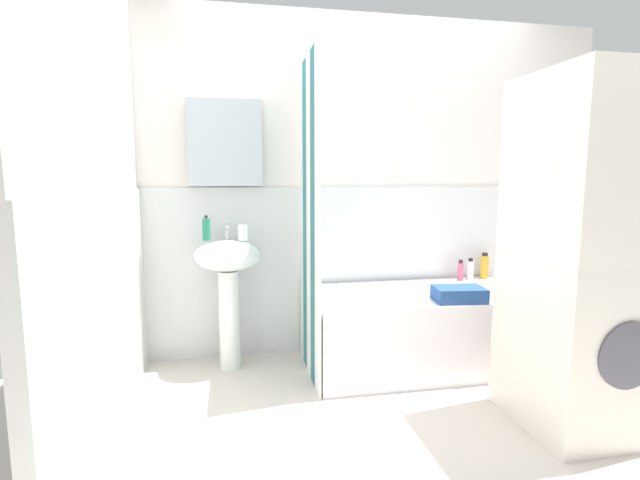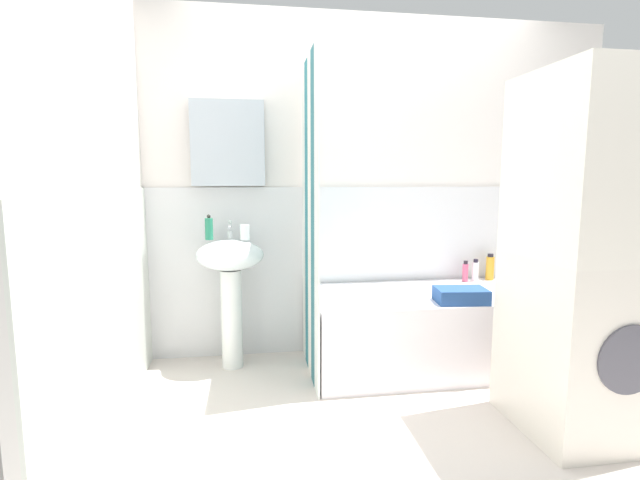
# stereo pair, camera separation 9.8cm
# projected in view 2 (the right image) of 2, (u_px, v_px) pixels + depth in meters

# --- Properties ---
(ground_plane) EXTENTS (4.80, 5.60, 0.04)m
(ground_plane) POSITION_uv_depth(u_px,v_px,m) (428.00, 442.00, 2.24)
(ground_plane) COLOR silver
(wall_back_tiled) EXTENTS (3.60, 0.18, 2.40)m
(wall_back_tiled) POSITION_uv_depth(u_px,v_px,m) (359.00, 195.00, 3.31)
(wall_back_tiled) COLOR white
(wall_back_tiled) RESTS_ON ground_plane
(wall_left_tiled) EXTENTS (0.07, 1.81, 2.40)m
(wall_left_tiled) POSITION_uv_depth(u_px,v_px,m) (95.00, 208.00, 2.19)
(wall_left_tiled) COLOR silver
(wall_left_tiled) RESTS_ON ground_plane
(sink) EXTENTS (0.44, 0.34, 0.86)m
(sink) POSITION_uv_depth(u_px,v_px,m) (231.00, 275.00, 3.01)
(sink) COLOR white
(sink) RESTS_ON ground_plane
(faucet) EXTENTS (0.03, 0.12, 0.12)m
(faucet) POSITION_uv_depth(u_px,v_px,m) (230.00, 230.00, 3.06)
(faucet) COLOR silver
(faucet) RESTS_ON sink
(soap_dispenser) EXTENTS (0.05, 0.05, 0.17)m
(soap_dispenser) POSITION_uv_depth(u_px,v_px,m) (209.00, 228.00, 3.00)
(soap_dispenser) COLOR #27815E
(soap_dispenser) RESTS_ON sink
(toothbrush_cup) EXTENTS (0.06, 0.06, 0.10)m
(toothbrush_cup) POSITION_uv_depth(u_px,v_px,m) (245.00, 232.00, 3.00)
(toothbrush_cup) COLOR white
(toothbrush_cup) RESTS_ON sink
(bathtub) EXTENTS (1.48, 0.75, 0.51)m
(bathtub) POSITION_uv_depth(u_px,v_px,m) (422.00, 330.00, 3.07)
(bathtub) COLOR white
(bathtub) RESTS_ON ground_plane
(shower_curtain) EXTENTS (0.01, 0.75, 2.00)m
(shower_curtain) POSITION_uv_depth(u_px,v_px,m) (310.00, 220.00, 2.86)
(shower_curtain) COLOR white
(shower_curtain) RESTS_ON ground_plane
(conditioner_bottle) EXTENTS (0.06, 0.06, 0.20)m
(conditioner_bottle) POSITION_uv_depth(u_px,v_px,m) (490.00, 267.00, 3.42)
(conditioner_bottle) COLOR gold
(conditioner_bottle) RESTS_ON bathtub
(shampoo_bottle) EXTENTS (0.05, 0.05, 0.16)m
(shampoo_bottle) POSITION_uv_depth(u_px,v_px,m) (475.00, 271.00, 3.38)
(shampoo_bottle) COLOR white
(shampoo_bottle) RESTS_ON bathtub
(lotion_bottle) EXTENTS (0.04, 0.04, 0.15)m
(lotion_bottle) POSITION_uv_depth(u_px,v_px,m) (465.00, 272.00, 3.36)
(lotion_bottle) COLOR #CF5173
(lotion_bottle) RESTS_ON bathtub
(towel_folded) EXTENTS (0.32, 0.23, 0.09)m
(towel_folded) POSITION_uv_depth(u_px,v_px,m) (461.00, 295.00, 2.80)
(towel_folded) COLOR navy
(towel_folded) RESTS_ON bathtub
(washer_dryer_stack) EXTENTS (0.57, 0.63, 1.76)m
(washer_dryer_stack) POSITION_uv_depth(u_px,v_px,m) (585.00, 257.00, 2.23)
(washer_dryer_stack) COLOR silver
(washer_dryer_stack) RESTS_ON ground_plane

